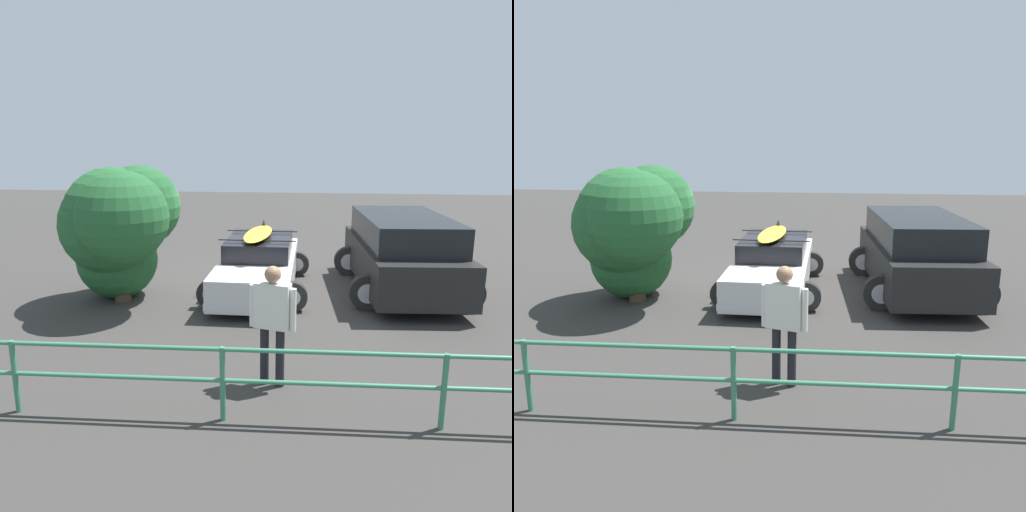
# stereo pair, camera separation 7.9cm
# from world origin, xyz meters

# --- Properties ---
(ground_plane) EXTENTS (44.00, 44.00, 0.02)m
(ground_plane) POSITION_xyz_m (0.00, 0.00, -0.01)
(ground_plane) COLOR #383533
(ground_plane) RESTS_ON ground
(sedan_car) EXTENTS (2.29, 4.48, 1.50)m
(sedan_car) POSITION_xyz_m (-0.37, 0.35, 0.59)
(sedan_car) COLOR silver
(sedan_car) RESTS_ON ground
(suv_car) EXTENTS (2.90, 4.81, 1.75)m
(suv_car) POSITION_xyz_m (-3.61, 0.07, 0.91)
(suv_car) COLOR black
(suv_car) RESTS_ON ground
(person_bystander) EXTENTS (0.66, 0.31, 1.74)m
(person_bystander) POSITION_xyz_m (-1.03, 4.95, 1.04)
(person_bystander) COLOR black
(person_bystander) RESTS_ON ground
(railing_fence) EXTENTS (10.62, 0.43, 0.97)m
(railing_fence) POSITION_xyz_m (-0.50, 5.94, 0.67)
(railing_fence) COLOR #387F5B
(railing_fence) RESTS_ON ground
(bush_near_left) EXTENTS (2.50, 2.84, 2.92)m
(bush_near_left) POSITION_xyz_m (2.48, 1.56, 1.68)
(bush_near_left) COLOR #4C3828
(bush_near_left) RESTS_ON ground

